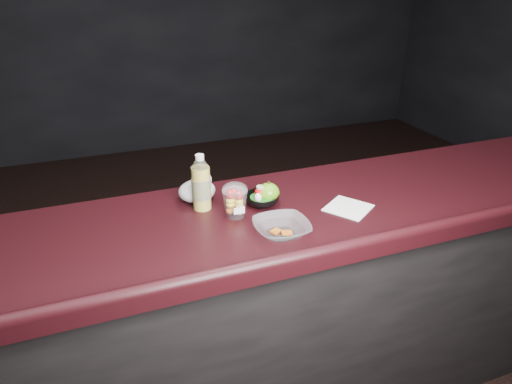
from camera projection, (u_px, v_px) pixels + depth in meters
counter at (263, 314)px, 2.01m from camera, size 4.06×0.71×1.02m
lemonade_bottle at (201, 186)px, 1.79m from camera, size 0.08×0.08×0.23m
fruit_cup at (235, 200)px, 1.74m from camera, size 0.10×0.10×0.14m
green_apple at (268, 193)px, 1.86m from camera, size 0.09×0.09×0.09m
plastic_bag at (198, 189)px, 1.87m from camera, size 0.15×0.13×0.11m
snack_bowl at (262, 199)px, 1.85m from camera, size 0.18×0.18×0.08m
takeout_bowl at (282, 228)px, 1.63m from camera, size 0.21×0.21×0.05m
paper_napkin at (348, 208)px, 1.83m from camera, size 0.22×0.22×0.00m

